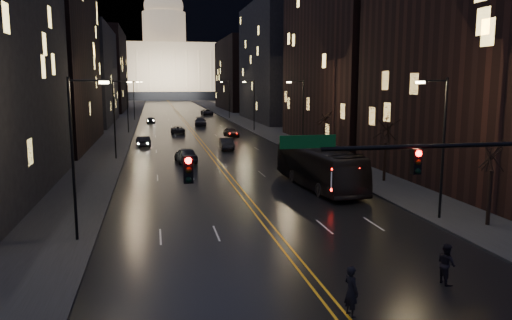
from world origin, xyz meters
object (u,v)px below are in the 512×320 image
oncoming_car_b (143,141)px  receding_car_a (226,144)px  traffic_signal (469,172)px  oncoming_car_a (186,155)px  bus (319,166)px  pedestrian_a (351,291)px  pedestrian_b (446,264)px

oncoming_car_b → receding_car_a: receding_car_a is taller
traffic_signal → oncoming_car_b: traffic_signal is taller
oncoming_car_a → oncoming_car_b: bearing=-77.8°
bus → oncoming_car_a: (-10.03, 15.21, -0.94)m
pedestrian_a → pedestrian_b: bearing=-83.1°
traffic_signal → oncoming_car_b: (-14.08, 50.99, -4.37)m
traffic_signal → receding_car_a: traffic_signal is taller
pedestrian_b → pedestrian_a: bearing=108.7°
bus → pedestrian_a: 23.35m
bus → oncoming_car_b: (-14.85, 29.80, -1.05)m
pedestrian_b → receding_car_a: bearing=1.3°
receding_car_a → pedestrian_a: size_ratio=2.35×
bus → receding_car_a: bus is taller
traffic_signal → oncoming_car_b: 53.08m
traffic_signal → receding_car_a: size_ratio=3.73×
oncoming_car_b → receding_car_a: (10.68, -4.96, 0.03)m
bus → oncoming_car_a: 18.24m
bus → oncoming_car_a: bus is taller
bus → pedestrian_b: bus is taller
oncoming_car_b → pedestrian_a: pedestrian_a is taller
bus → pedestrian_a: bearing=-110.1°
oncoming_car_a → bus: bearing=117.3°
pedestrian_a → oncoming_car_b: bearing=-5.1°
pedestrian_a → receding_car_a: bearing=-16.9°
pedestrian_a → bus: bearing=-30.0°
traffic_signal → pedestrian_b: 4.27m
pedestrian_b → oncoming_car_b: bearing=12.7°
bus → oncoming_car_b: 33.31m
oncoming_car_b → pedestrian_b: bearing=97.6°
bus → oncoming_car_a: bearing=118.9°
oncoming_car_a → receding_car_a: 11.27m
oncoming_car_a → pedestrian_a: bearing=89.6°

